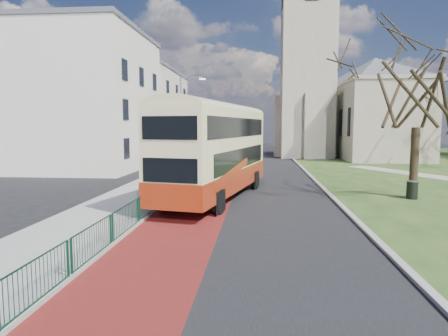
# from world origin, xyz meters

# --- Properties ---
(ground) EXTENTS (160.00, 160.00, 0.00)m
(ground) POSITION_xyz_m (0.00, 0.00, 0.00)
(ground) COLOR black
(ground) RESTS_ON ground
(road_carriageway) EXTENTS (9.00, 120.00, 0.01)m
(road_carriageway) POSITION_xyz_m (1.50, 20.00, 0.01)
(road_carriageway) COLOR black
(road_carriageway) RESTS_ON ground
(bus_lane) EXTENTS (3.40, 120.00, 0.01)m
(bus_lane) POSITION_xyz_m (-1.20, 20.00, 0.01)
(bus_lane) COLOR #591414
(bus_lane) RESTS_ON ground
(pavement_west) EXTENTS (4.00, 120.00, 0.12)m
(pavement_west) POSITION_xyz_m (-5.00, 20.00, 0.06)
(pavement_west) COLOR gray
(pavement_west) RESTS_ON ground
(kerb_west) EXTENTS (0.25, 120.00, 0.13)m
(kerb_west) POSITION_xyz_m (-3.00, 20.00, 0.07)
(kerb_west) COLOR #999993
(kerb_west) RESTS_ON ground
(kerb_east) EXTENTS (0.25, 80.00, 0.13)m
(kerb_east) POSITION_xyz_m (6.10, 22.00, 0.07)
(kerb_east) COLOR #999993
(kerb_east) RESTS_ON ground
(pedestrian_railing) EXTENTS (0.07, 24.00, 1.12)m
(pedestrian_railing) POSITION_xyz_m (-2.95, 4.00, 0.55)
(pedestrian_railing) COLOR #0D3926
(pedestrian_railing) RESTS_ON ground
(gothic_church) EXTENTS (16.38, 18.00, 40.00)m
(gothic_church) POSITION_xyz_m (12.56, 38.00, 13.13)
(gothic_church) COLOR gray
(gothic_church) RESTS_ON ground
(street_block_near) EXTENTS (10.30, 14.30, 13.00)m
(street_block_near) POSITION_xyz_m (-14.00, 22.00, 6.51)
(street_block_near) COLOR silver
(street_block_near) RESTS_ON ground
(street_block_far) EXTENTS (10.30, 16.30, 11.50)m
(street_block_far) POSITION_xyz_m (-14.00, 38.00, 5.76)
(street_block_far) COLOR beige
(street_block_far) RESTS_ON ground
(streetlamp) EXTENTS (2.13, 0.18, 8.00)m
(streetlamp) POSITION_xyz_m (-4.35, 18.00, 4.59)
(streetlamp) COLOR gray
(streetlamp) RESTS_ON pavement_west
(bus) EXTENTS (5.27, 12.57, 5.12)m
(bus) POSITION_xyz_m (-0.38, 6.98, 2.92)
(bus) COLOR maroon
(bus) RESTS_ON ground
(winter_tree_near) EXTENTS (7.73, 7.73, 10.13)m
(winter_tree_near) POSITION_xyz_m (10.56, 8.02, 7.06)
(winter_tree_near) COLOR #2E2417
(winter_tree_near) RESTS_ON grass_green
(litter_bin) EXTENTS (0.85, 0.85, 1.03)m
(litter_bin) POSITION_xyz_m (10.41, 7.70, 0.56)
(litter_bin) COLOR black
(litter_bin) RESTS_ON grass_green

